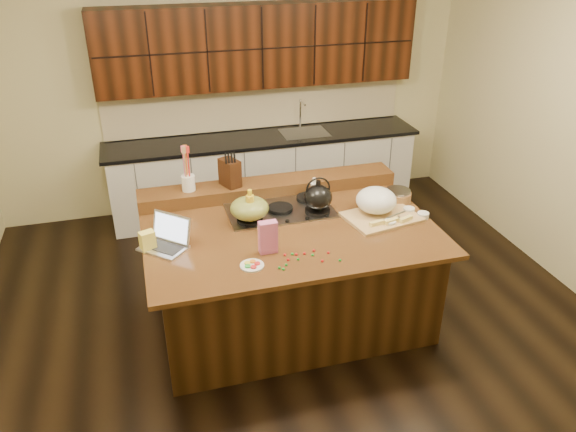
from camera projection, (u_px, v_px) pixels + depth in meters
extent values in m
cube|color=black|center=(289.00, 316.00, 5.09)|extent=(5.50, 5.00, 0.01)
cube|color=beige|center=(232.00, 96.00, 6.60)|extent=(5.50, 0.01, 2.70)
cube|color=beige|center=(455.00, 416.00, 2.33)|extent=(5.50, 0.01, 2.70)
cube|color=black|center=(290.00, 275.00, 4.88)|extent=(2.22, 1.42, 0.88)
cube|color=black|center=(290.00, 229.00, 4.67)|extent=(2.40, 1.60, 0.04)
cube|color=black|center=(269.00, 187.00, 5.23)|extent=(2.40, 0.30, 0.12)
cube|color=gray|center=(280.00, 211.00, 4.92)|extent=(0.92, 0.52, 0.02)
cylinder|color=black|center=(244.00, 206.00, 4.94)|extent=(0.22, 0.22, 0.03)
cylinder|color=black|center=(308.00, 198.00, 5.09)|extent=(0.22, 0.22, 0.03)
cylinder|color=black|center=(250.00, 220.00, 4.72)|extent=(0.22, 0.22, 0.03)
cylinder|color=black|center=(317.00, 211.00, 4.87)|extent=(0.22, 0.22, 0.03)
cylinder|color=black|center=(280.00, 209.00, 4.90)|extent=(0.22, 0.22, 0.03)
cube|color=silver|center=(265.00, 175.00, 6.80)|extent=(3.60, 0.62, 0.90)
cube|color=black|center=(264.00, 138.00, 6.58)|extent=(3.70, 0.66, 0.04)
cube|color=gray|center=(304.00, 133.00, 6.70)|extent=(0.55, 0.42, 0.01)
cylinder|color=gray|center=(300.00, 114.00, 6.76)|extent=(0.02, 0.02, 0.36)
cube|color=black|center=(259.00, 46.00, 6.23)|extent=(3.60, 0.34, 0.90)
cube|color=beige|center=(257.00, 107.00, 6.72)|extent=(3.60, 0.03, 0.50)
ellipsoid|color=black|center=(318.00, 197.00, 4.81)|extent=(0.33, 0.33, 0.22)
ellipsoid|color=olive|center=(249.00, 208.00, 4.67)|extent=(0.39, 0.39, 0.18)
cube|color=#B7B7BC|center=(163.00, 248.00, 4.35)|extent=(0.42, 0.41, 0.02)
cube|color=black|center=(163.00, 247.00, 4.34)|extent=(0.31, 0.30, 0.00)
cube|color=#B7B7BC|center=(171.00, 228.00, 4.38)|extent=(0.30, 0.29, 0.22)
cube|color=silver|center=(171.00, 228.00, 4.38)|extent=(0.27, 0.26, 0.19)
cylinder|color=gold|center=(250.00, 210.00, 4.64)|extent=(0.09, 0.09, 0.27)
cylinder|color=silver|center=(314.00, 196.00, 4.90)|extent=(0.08, 0.08, 0.25)
cube|color=tan|center=(382.00, 217.00, 4.79)|extent=(0.67, 0.54, 0.03)
ellipsoid|color=white|center=(376.00, 200.00, 4.81)|extent=(0.35, 0.35, 0.22)
cube|color=#EDD872|center=(377.00, 223.00, 4.63)|extent=(0.13, 0.03, 0.03)
cube|color=#EDD872|center=(391.00, 221.00, 4.66)|extent=(0.13, 0.03, 0.03)
cube|color=#EDD872|center=(406.00, 219.00, 4.69)|extent=(0.13, 0.03, 0.03)
cylinder|color=gray|center=(397.00, 214.00, 4.80)|extent=(0.23, 0.09, 0.01)
cylinder|color=white|center=(390.00, 223.00, 4.68)|extent=(0.12, 0.12, 0.04)
cylinder|color=white|center=(423.00, 215.00, 4.81)|extent=(0.13, 0.13, 0.04)
cylinder|color=white|center=(409.00, 210.00, 4.89)|extent=(0.12, 0.12, 0.04)
cylinder|color=#996B3F|center=(398.00, 196.00, 5.08)|extent=(0.29, 0.29, 0.09)
cone|color=silver|center=(399.00, 219.00, 4.72)|extent=(0.09, 0.09, 0.07)
cube|color=#CA5F96|center=(268.00, 237.00, 4.25)|extent=(0.14, 0.08, 0.26)
cylinder|color=white|center=(252.00, 265.00, 4.13)|extent=(0.18, 0.18, 0.01)
cube|color=#F2DF55|center=(148.00, 241.00, 4.30)|extent=(0.13, 0.11, 0.16)
cylinder|color=white|center=(188.00, 183.00, 4.99)|extent=(0.13, 0.13, 0.14)
cube|color=black|center=(230.00, 173.00, 5.06)|extent=(0.19, 0.24, 0.25)
ellipsoid|color=red|center=(328.00, 253.00, 4.28)|extent=(0.02, 0.02, 0.02)
ellipsoid|color=#198C26|center=(286.00, 265.00, 4.13)|extent=(0.02, 0.02, 0.02)
ellipsoid|color=red|center=(288.00, 260.00, 4.19)|extent=(0.02, 0.02, 0.02)
ellipsoid|color=#198C26|center=(298.00, 259.00, 4.20)|extent=(0.02, 0.02, 0.02)
ellipsoid|color=red|center=(314.00, 250.00, 4.31)|extent=(0.02, 0.02, 0.02)
ellipsoid|color=#198C26|center=(283.00, 269.00, 4.08)|extent=(0.02, 0.02, 0.02)
ellipsoid|color=red|center=(285.00, 255.00, 4.26)|extent=(0.02, 0.02, 0.02)
ellipsoid|color=#198C26|center=(313.00, 255.00, 4.26)|extent=(0.02, 0.02, 0.02)
ellipsoid|color=red|center=(322.00, 261.00, 4.18)|extent=(0.02, 0.02, 0.02)
ellipsoid|color=#198C26|center=(340.00, 260.00, 4.19)|extent=(0.02, 0.02, 0.02)
ellipsoid|color=red|center=(304.00, 253.00, 4.27)|extent=(0.02, 0.02, 0.02)
ellipsoid|color=#198C26|center=(292.00, 254.00, 4.27)|extent=(0.02, 0.02, 0.02)
ellipsoid|color=red|center=(296.00, 254.00, 4.26)|extent=(0.02, 0.02, 0.02)
ellipsoid|color=#198C26|center=(279.00, 268.00, 4.10)|extent=(0.02, 0.02, 0.02)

